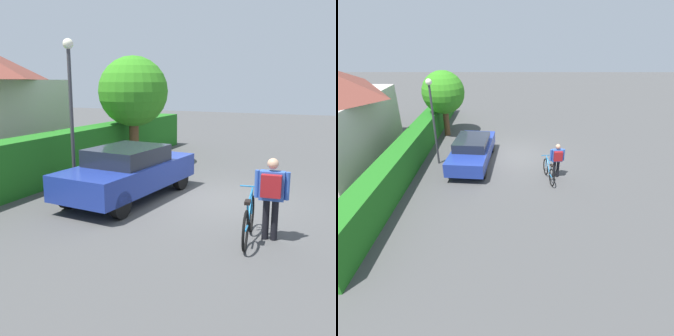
{
  "view_description": "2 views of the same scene",
  "coord_description": "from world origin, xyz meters",
  "views": [
    {
      "loc": [
        -9.82,
        -3.29,
        3.0
      ],
      "look_at": [
        -2.06,
        0.23,
        1.2
      ],
      "focal_mm": 43.78,
      "sensor_mm": 36.0,
      "label": 1
    },
    {
      "loc": [
        -12.95,
        0.25,
        6.1
      ],
      "look_at": [
        -2.78,
        0.28,
        0.76
      ],
      "focal_mm": 28.84,
      "sensor_mm": 36.0,
      "label": 2
    }
  ],
  "objects": [
    {
      "name": "tree_kerbside",
      "position": [
        3.2,
        3.99,
        2.64
      ],
      "size": [
        2.5,
        2.5,
        3.91
      ],
      "color": "brown",
      "rests_on": "ground"
    },
    {
      "name": "ground_plane",
      "position": [
        0.0,
        0.0,
        0.0
      ],
      "size": [
        60.0,
        60.0,
        0.0
      ],
      "primitive_type": "plane",
      "color": "#484848"
    },
    {
      "name": "street_lamp",
      "position": [
        -0.81,
        3.66,
        2.67
      ],
      "size": [
        0.28,
        0.28,
        4.11
      ],
      "color": "#38383D",
      "rests_on": "ground"
    },
    {
      "name": "person_rider",
      "position": [
        -2.21,
        -1.99,
        0.97
      ],
      "size": [
        0.37,
        0.65,
        1.6
      ],
      "color": "black",
      "rests_on": "ground"
    },
    {
      "name": "hedge_row",
      "position": [
        0.0,
        4.92,
        0.74
      ],
      "size": [
        16.7,
        0.9,
        1.48
      ],
      "primitive_type": "cube",
      "color": "#206B1C",
      "rests_on": "ground"
    },
    {
      "name": "bicycle",
      "position": [
        -2.41,
        -1.62,
        0.41
      ],
      "size": [
        1.77,
        0.5,
        0.96
      ],
      "color": "black",
      "rests_on": "ground"
    },
    {
      "name": "parked_car_near",
      "position": [
        -0.8,
        1.93,
        0.72
      ],
      "size": [
        4.4,
        2.07,
        1.37
      ],
      "color": "navy",
      "rests_on": "ground"
    }
  ]
}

